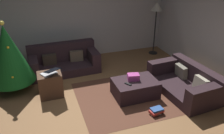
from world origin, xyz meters
name	(u,v)px	position (x,y,z in m)	size (l,w,h in m)	color
ground_plane	(97,115)	(0.00, 0.00, 0.00)	(6.40, 6.40, 0.00)	brown
rear_partition	(67,16)	(0.00, 3.14, 1.30)	(6.40, 0.12, 2.60)	#BCB7B2
couch_left	(64,61)	(-0.32, 2.25, 0.29)	(1.87, 0.92, 0.75)	#2D1E23
couch_right	(187,82)	(2.25, 0.20, 0.25)	(1.11, 1.75, 0.61)	#2D1E23
ottoman	(135,88)	(1.02, 0.43, 0.19)	(0.98, 0.68, 0.39)	#2D1E23
gift_box	(133,77)	(0.99, 0.49, 0.46)	(0.26, 0.18, 0.14)	#B23F8C
tv_remote	(128,84)	(0.80, 0.33, 0.40)	(0.05, 0.16, 0.02)	black
christmas_tree	(8,54)	(-1.58, 1.61, 0.92)	(1.02, 1.02, 1.68)	brown
side_table	(51,85)	(-0.79, 1.06, 0.28)	(0.52, 0.44, 0.56)	#4C3323
laptop	(50,72)	(-0.76, 1.02, 0.61)	(0.46, 0.48, 0.17)	silver
book_stack	(156,111)	(1.15, -0.34, 0.06)	(0.31, 0.23, 0.13)	beige
corner_lamp	(157,11)	(2.65, 2.57, 1.40)	(0.36, 0.36, 1.65)	black
area_rug	(135,95)	(1.02, 0.43, 0.00)	(2.60, 2.00, 0.01)	brown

